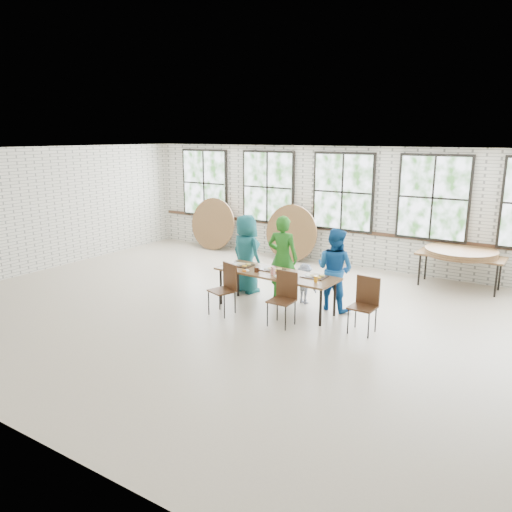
{
  "coord_description": "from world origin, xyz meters",
  "views": [
    {
      "loc": [
        4.92,
        -7.27,
        3.27
      ],
      "look_at": [
        0.0,
        0.4,
        1.05
      ],
      "focal_mm": 35.0,
      "sensor_mm": 36.0,
      "label": 1
    }
  ],
  "objects_px": {
    "chair_near_right": "(284,294)",
    "chair_near_left": "(226,284)",
    "dining_table": "(276,275)",
    "storage_table": "(460,257)"
  },
  "relations": [
    {
      "from": "chair_near_right",
      "to": "chair_near_left",
      "type": "bearing_deg",
      "value": -175.04
    },
    {
      "from": "chair_near_left",
      "to": "chair_near_right",
      "type": "distance_m",
      "value": 1.2
    },
    {
      "from": "dining_table",
      "to": "storage_table",
      "type": "relative_size",
      "value": 1.34
    },
    {
      "from": "dining_table",
      "to": "storage_table",
      "type": "bearing_deg",
      "value": 54.82
    },
    {
      "from": "chair_near_right",
      "to": "storage_table",
      "type": "distance_m",
      "value": 4.49
    },
    {
      "from": "dining_table",
      "to": "chair_near_right",
      "type": "height_order",
      "value": "chair_near_right"
    },
    {
      "from": "chair_near_left",
      "to": "storage_table",
      "type": "height_order",
      "value": "chair_near_left"
    },
    {
      "from": "dining_table",
      "to": "chair_near_left",
      "type": "relative_size",
      "value": 2.56
    },
    {
      "from": "dining_table",
      "to": "chair_near_left",
      "type": "distance_m",
      "value": 0.96
    },
    {
      "from": "chair_near_left",
      "to": "chair_near_right",
      "type": "height_order",
      "value": "same"
    }
  ]
}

